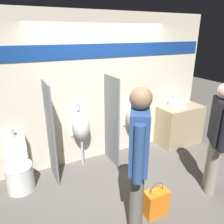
{
  "coord_description": "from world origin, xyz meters",
  "views": [
    {
      "loc": [
        -1.58,
        -3.01,
        2.35
      ],
      "look_at": [
        0.0,
        0.17,
        1.05
      ],
      "focal_mm": 35.0,
      "sensor_mm": 36.0,
      "label": 1
    }
  ],
  "objects_px": {
    "urinal_near_counter": "(81,126)",
    "shopping_bag": "(156,202)",
    "sink_basin": "(178,103)",
    "urinal_far": "(134,116)",
    "toilet": "(19,170)",
    "cell_phone": "(174,110)",
    "person_in_vest": "(218,135)",
    "person_with_lanyard": "(138,157)"
  },
  "relations": [
    {
      "from": "urinal_near_counter",
      "to": "shopping_bag",
      "type": "height_order",
      "value": "urinal_near_counter"
    },
    {
      "from": "sink_basin",
      "to": "urinal_far",
      "type": "distance_m",
      "value": 1.08
    },
    {
      "from": "toilet",
      "to": "urinal_near_counter",
      "type": "bearing_deg",
      "value": 8.83
    },
    {
      "from": "cell_phone",
      "to": "person_in_vest",
      "type": "xyz_separation_m",
      "value": [
        -0.38,
        -1.33,
        0.09
      ]
    },
    {
      "from": "toilet",
      "to": "person_with_lanyard",
      "type": "relative_size",
      "value": 0.51
    },
    {
      "from": "person_with_lanyard",
      "to": "shopping_bag",
      "type": "bearing_deg",
      "value": -50.31
    },
    {
      "from": "cell_phone",
      "to": "person_with_lanyard",
      "type": "xyz_separation_m",
      "value": [
        -1.8,
        -1.41,
        0.15
      ]
    },
    {
      "from": "person_with_lanyard",
      "to": "shopping_bag",
      "type": "relative_size",
      "value": 3.57
    },
    {
      "from": "person_with_lanyard",
      "to": "sink_basin",
      "type": "bearing_deg",
      "value": -19.26
    },
    {
      "from": "sink_basin",
      "to": "person_with_lanyard",
      "type": "xyz_separation_m",
      "value": [
        -2.03,
        -1.57,
        0.09
      ]
    },
    {
      "from": "person_in_vest",
      "to": "shopping_bag",
      "type": "xyz_separation_m",
      "value": [
        -1.07,
        -0.03,
        -0.76
      ]
    },
    {
      "from": "cell_phone",
      "to": "urinal_far",
      "type": "height_order",
      "value": "urinal_far"
    },
    {
      "from": "urinal_near_counter",
      "to": "shopping_bag",
      "type": "relative_size",
      "value": 2.37
    },
    {
      "from": "urinal_far",
      "to": "toilet",
      "type": "height_order",
      "value": "urinal_far"
    },
    {
      "from": "urinal_near_counter",
      "to": "person_with_lanyard",
      "type": "xyz_separation_m",
      "value": [
        0.14,
        -1.63,
        0.22
      ]
    },
    {
      "from": "person_with_lanyard",
      "to": "shopping_bag",
      "type": "xyz_separation_m",
      "value": [
        0.35,
        0.04,
        -0.82
      ]
    },
    {
      "from": "urinal_far",
      "to": "shopping_bag",
      "type": "height_order",
      "value": "urinal_far"
    },
    {
      "from": "urinal_near_counter",
      "to": "urinal_far",
      "type": "distance_m",
      "value": 1.1
    },
    {
      "from": "sink_basin",
      "to": "person_with_lanyard",
      "type": "distance_m",
      "value": 2.57
    },
    {
      "from": "person_in_vest",
      "to": "urinal_near_counter",
      "type": "bearing_deg",
      "value": 83.47
    },
    {
      "from": "urinal_near_counter",
      "to": "person_in_vest",
      "type": "height_order",
      "value": "person_in_vest"
    },
    {
      "from": "toilet",
      "to": "person_with_lanyard",
      "type": "bearing_deg",
      "value": -49.59
    },
    {
      "from": "sink_basin",
      "to": "urinal_near_counter",
      "type": "bearing_deg",
      "value": 178.4
    },
    {
      "from": "person_in_vest",
      "to": "cell_phone",
      "type": "bearing_deg",
      "value": 22.45
    },
    {
      "from": "person_in_vest",
      "to": "shopping_bag",
      "type": "bearing_deg",
      "value": 130.23
    },
    {
      "from": "urinal_far",
      "to": "person_with_lanyard",
      "type": "relative_size",
      "value": 0.66
    },
    {
      "from": "urinal_near_counter",
      "to": "person_in_vest",
      "type": "relative_size",
      "value": 0.71
    },
    {
      "from": "shopping_bag",
      "to": "urinal_near_counter",
      "type": "bearing_deg",
      "value": 107.19
    },
    {
      "from": "toilet",
      "to": "shopping_bag",
      "type": "height_order",
      "value": "toilet"
    },
    {
      "from": "sink_basin",
      "to": "person_in_vest",
      "type": "distance_m",
      "value": 1.62
    },
    {
      "from": "person_in_vest",
      "to": "toilet",
      "type": "bearing_deg",
      "value": 100.9
    },
    {
      "from": "sink_basin",
      "to": "shopping_bag",
      "type": "relative_size",
      "value": 0.78
    },
    {
      "from": "toilet",
      "to": "person_with_lanyard",
      "type": "distance_m",
      "value": 2.04
    },
    {
      "from": "sink_basin",
      "to": "urinal_far",
      "type": "relative_size",
      "value": 0.33
    },
    {
      "from": "urinal_near_counter",
      "to": "toilet",
      "type": "distance_m",
      "value": 1.21
    },
    {
      "from": "urinal_near_counter",
      "to": "shopping_bag",
      "type": "distance_m",
      "value": 1.77
    },
    {
      "from": "cell_phone",
      "to": "person_with_lanyard",
      "type": "relative_size",
      "value": 0.08
    },
    {
      "from": "urinal_far",
      "to": "toilet",
      "type": "relative_size",
      "value": 1.29
    },
    {
      "from": "toilet",
      "to": "urinal_far",
      "type": "bearing_deg",
      "value": 4.44
    },
    {
      "from": "urinal_near_counter",
      "to": "person_in_vest",
      "type": "bearing_deg",
      "value": -44.94
    },
    {
      "from": "urinal_near_counter",
      "to": "toilet",
      "type": "xyz_separation_m",
      "value": [
        -1.1,
        -0.17,
        -0.48
      ]
    },
    {
      "from": "person_in_vest",
      "to": "person_with_lanyard",
      "type": "distance_m",
      "value": 1.42
    }
  ]
}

